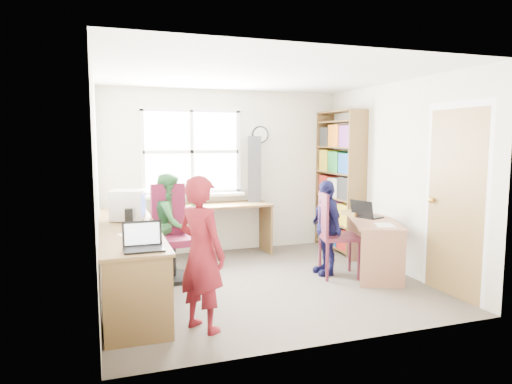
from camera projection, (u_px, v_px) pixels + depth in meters
room at (261, 179)px, 5.32m from camera, size 3.64×3.44×2.44m
l_desk at (151, 261)px, 4.63m from camera, size 2.38×2.95×0.75m
right_desk at (374, 235)px, 5.69m from camera, size 0.95×1.28×0.67m
bookshelf at (340, 184)px, 6.89m from camera, size 0.30×1.02×2.10m
swivel_chair at (172, 238)px, 5.50m from camera, size 0.58×0.58×1.14m
wooden_chair at (333, 231)px, 5.56m from camera, size 0.54×0.54×1.04m
crt_monitor at (128, 205)px, 5.23m from camera, size 0.42×0.40×0.35m
laptop_left at (143, 243)px, 3.88m from camera, size 0.34×0.28×0.23m
laptop_right at (365, 214)px, 5.89m from camera, size 0.38×0.42×0.23m
speaker_a at (129, 216)px, 5.02m from camera, size 0.09×0.09×0.17m
speaker_b at (127, 209)px, 5.57m from camera, size 0.10×0.10×0.17m
cd_tower at (255, 169)px, 6.78m from camera, size 0.24×0.23×0.98m
game_box at (356, 213)px, 6.09m from camera, size 0.33×0.33×0.06m
paper_a at (133, 236)px, 4.42m from camera, size 0.29×0.36×0.00m
paper_b at (385, 225)px, 5.37m from camera, size 0.30×0.35×0.00m
potted_plant at (195, 196)px, 6.43m from camera, size 0.15×0.12×0.27m
person_red at (201, 254)px, 3.98m from camera, size 0.55×0.60×1.37m
person_green at (170, 224)px, 5.67m from camera, size 0.66×0.74×1.26m
person_navy at (326, 227)px, 5.68m from camera, size 0.31×0.70×1.18m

